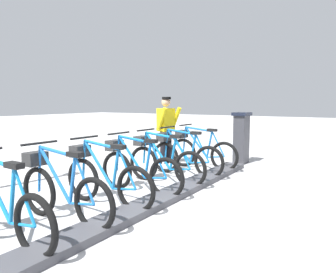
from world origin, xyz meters
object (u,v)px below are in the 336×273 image
at_px(bike_docked_1, 183,155).
at_px(bike_docked_0, 200,150).
at_px(bike_docked_6, 0,206).
at_px(worker_near_rack, 166,127).
at_px(bike_docked_2, 163,161).
at_px(bike_docked_5, 61,190).
at_px(payment_kiosk, 241,137).
at_px(bike_docked_3, 137,168).
at_px(bike_docked_4, 104,177).

bearing_deg(bike_docked_1, bike_docked_0, -90.00).
distance_m(bike_docked_6, worker_near_rack, 4.99).
bearing_deg(bike_docked_0, bike_docked_2, 90.00).
distance_m(bike_docked_5, bike_docked_6, 0.79).
bearing_deg(bike_docked_6, payment_kiosk, -95.53).
bearing_deg(bike_docked_0, payment_kiosk, -116.57).
bearing_deg(worker_near_rack, payment_kiosk, -146.46).
xyz_separation_m(bike_docked_3, bike_docked_6, (0.00, 2.38, 0.00)).
relative_size(payment_kiosk, worker_near_rack, 0.77).
xyz_separation_m(bike_docked_0, bike_docked_5, (0.00, 3.97, 0.00)).
bearing_deg(bike_docked_1, bike_docked_5, 90.00).
distance_m(bike_docked_4, worker_near_rack, 3.46).
bearing_deg(bike_docked_4, bike_docked_0, -90.00).
bearing_deg(payment_kiosk, bike_docked_3, 80.78).
relative_size(bike_docked_1, bike_docked_6, 1.00).
bearing_deg(bike_docked_3, bike_docked_0, -90.00).
height_order(bike_docked_2, bike_docked_6, same).
height_order(bike_docked_0, bike_docked_5, same).
distance_m(bike_docked_2, bike_docked_3, 0.79).
relative_size(bike_docked_1, worker_near_rack, 1.04).
bearing_deg(bike_docked_3, worker_near_rack, -68.14).
bearing_deg(payment_kiosk, bike_docked_4, 82.46).
relative_size(bike_docked_4, bike_docked_6, 1.00).
height_order(bike_docked_5, worker_near_rack, worker_near_rack).
distance_m(payment_kiosk, bike_docked_0, 1.30).
bearing_deg(bike_docked_6, bike_docked_5, -90.00).
relative_size(bike_docked_0, bike_docked_3, 1.00).
bearing_deg(worker_near_rack, bike_docked_3, 111.86).
bearing_deg(bike_docked_2, bike_docked_0, -90.00).
bearing_deg(bike_docked_5, bike_docked_0, -90.00).
height_order(payment_kiosk, bike_docked_0, payment_kiosk).
xyz_separation_m(bike_docked_1, bike_docked_3, (0.00, 1.59, 0.00)).
height_order(bike_docked_1, bike_docked_6, same).
relative_size(bike_docked_4, bike_docked_5, 1.00).
bearing_deg(worker_near_rack, bike_docked_4, 106.91).
distance_m(payment_kiosk, bike_docked_6, 5.94).
bearing_deg(bike_docked_4, payment_kiosk, -97.54).
xyz_separation_m(bike_docked_4, bike_docked_6, (0.00, 1.59, 0.00)).
height_order(bike_docked_4, bike_docked_5, same).
relative_size(bike_docked_2, bike_docked_3, 1.00).
bearing_deg(payment_kiosk, bike_docked_6, 84.47).
xyz_separation_m(bike_docked_6, worker_near_rack, (1.00, -4.86, 0.48)).
distance_m(bike_docked_1, bike_docked_3, 1.59).
height_order(bike_docked_0, bike_docked_3, same).
distance_m(bike_docked_0, bike_docked_6, 4.76).
bearing_deg(bike_docked_3, bike_docked_5, 90.00).
relative_size(bike_docked_1, bike_docked_3, 1.00).
bearing_deg(bike_docked_5, payment_kiosk, -96.38).
relative_size(bike_docked_2, bike_docked_4, 1.00).
bearing_deg(bike_docked_1, payment_kiosk, -106.45).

